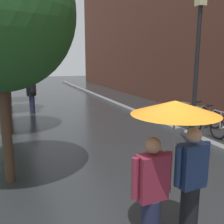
% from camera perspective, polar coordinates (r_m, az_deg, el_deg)
% --- Properties ---
extents(building_facade, '(8.00, 36.00, 12.43)m').
position_cam_1_polar(building_facade, '(18.25, 24.02, 22.12)').
color(building_facade, brown).
rests_on(building_facade, ground).
extents(kerb_strip, '(0.30, 36.00, 0.12)m').
position_cam_1_polar(kerb_strip, '(14.31, 2.15, 1.41)').
color(kerb_strip, slate).
rests_on(kerb_strip, ground).
extents(street_tree_1, '(2.95, 2.95, 5.85)m').
position_cam_1_polar(street_tree_1, '(9.57, -24.01, 19.55)').
color(street_tree_1, '#473323').
rests_on(street_tree_1, ground).
extents(street_tree_2, '(2.52, 2.52, 5.60)m').
position_cam_1_polar(street_tree_2, '(13.40, -23.78, 16.73)').
color(street_tree_2, '#473323').
rests_on(street_tree_2, ground).
extents(street_tree_3, '(2.33, 2.33, 5.28)m').
position_cam_1_polar(street_tree_3, '(16.88, -23.15, 14.83)').
color(street_tree_3, '#473323').
rests_on(street_tree_3, ground).
extents(parked_bicycle_2, '(1.14, 0.80, 0.96)m').
position_cam_1_polar(parked_bicycle_2, '(10.11, 20.33, -1.78)').
color(parked_bicycle_2, black).
rests_on(parked_bicycle_2, ground).
extents(parked_bicycle_3, '(1.12, 0.76, 0.96)m').
position_cam_1_polar(parked_bicycle_3, '(10.89, 18.06, -0.70)').
color(parked_bicycle_3, black).
rests_on(parked_bicycle_3, ground).
extents(couple_under_umbrella, '(1.25, 1.15, 2.09)m').
position_cam_1_polar(couple_under_umbrella, '(3.46, 13.78, -8.78)').
color(couple_under_umbrella, '#1E233D').
rests_on(couple_under_umbrella, ground).
extents(street_lamp_post, '(0.24, 0.24, 4.39)m').
position_cam_1_polar(street_lamp_post, '(7.81, 18.69, 10.81)').
color(street_lamp_post, black).
rests_on(street_lamp_post, ground).
extents(pedestrian_walking_midground, '(0.48, 0.46, 1.75)m').
position_cam_1_polar(pedestrian_walking_midground, '(13.00, -17.75, 3.71)').
color(pedestrian_walking_midground, '#1E233D').
rests_on(pedestrian_walking_midground, ground).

